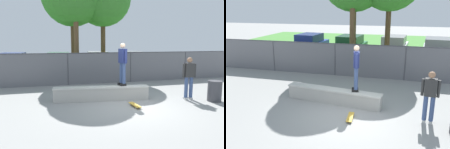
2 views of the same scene
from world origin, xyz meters
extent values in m
plane|color=gray|center=(0.00, 0.00, 0.00)|extent=(80.00, 80.00, 0.00)
cube|color=#478438|center=(0.00, 15.54, 0.01)|extent=(31.17, 20.00, 0.02)
cube|color=#A8A59E|center=(-0.87, 1.26, 0.27)|extent=(4.00, 0.96, 0.54)
cube|color=beige|center=(-0.87, 1.26, 0.57)|extent=(4.05, 1.01, 0.06)
cube|color=black|center=(0.06, 1.16, 0.65)|extent=(0.28, 0.16, 0.10)
cube|color=black|center=(0.01, 1.37, 0.65)|extent=(0.28, 0.16, 0.10)
cylinder|color=#384C7A|center=(0.09, 1.16, 1.14)|extent=(0.15, 0.15, 0.88)
cylinder|color=#384C7A|center=(0.04, 1.38, 1.14)|extent=(0.15, 0.15, 0.88)
cube|color=navy|center=(0.06, 1.27, 1.88)|extent=(0.29, 0.42, 0.60)
cylinder|color=navy|center=(0.12, 1.03, 1.86)|extent=(0.10, 0.10, 0.58)
cylinder|color=navy|center=(0.01, 1.52, 1.86)|extent=(0.10, 0.10, 0.58)
sphere|color=beige|center=(0.06, 1.27, 2.31)|extent=(0.22, 0.22, 0.22)
cube|color=gold|center=(0.13, -0.03, 0.08)|extent=(0.25, 0.81, 0.02)
cube|color=#B2B2B7|center=(0.11, 0.24, 0.06)|extent=(0.14, 0.07, 0.02)
cube|color=#B2B2B7|center=(0.15, -0.30, 0.06)|extent=(0.14, 0.07, 0.02)
cylinder|color=silver|center=(0.20, 0.25, 0.03)|extent=(0.03, 0.06, 0.05)
cylinder|color=silver|center=(0.03, 0.23, 0.03)|extent=(0.03, 0.06, 0.05)
cylinder|color=silver|center=(0.24, -0.30, 0.03)|extent=(0.03, 0.06, 0.05)
cylinder|color=silver|center=(0.07, -0.31, 0.03)|extent=(0.03, 0.06, 0.05)
cylinder|color=#4C4C51|center=(-5.75, 5.24, 0.92)|extent=(0.07, 0.07, 1.84)
cylinder|color=#4C4C51|center=(-1.92, 5.24, 0.92)|extent=(0.07, 0.07, 1.84)
cylinder|color=#4C4C51|center=(1.92, 5.24, 0.92)|extent=(0.07, 0.07, 1.84)
cylinder|color=#4C4C51|center=(0.00, 5.24, 1.81)|extent=(19.17, 0.05, 0.05)
cube|color=slate|center=(0.00, 5.24, 0.92)|extent=(19.17, 0.01, 1.84)
cylinder|color=#513823|center=(-1.33, 7.43, 1.97)|extent=(0.32, 0.32, 3.95)
cylinder|color=brown|center=(-1.24, 6.63, 2.56)|extent=(0.32, 0.32, 5.12)
cylinder|color=#513823|center=(0.76, 7.69, 1.98)|extent=(0.32, 0.32, 3.97)
cube|color=#233D9E|center=(-5.56, 10.42, 0.67)|extent=(2.19, 4.35, 0.70)
cube|color=navy|center=(-5.54, 10.57, 1.34)|extent=(1.79, 2.24, 0.64)
cylinder|color=black|center=(-4.79, 9.04, 0.32)|extent=(0.28, 0.66, 0.64)
cylinder|color=black|center=(-6.58, 9.21, 0.32)|extent=(0.28, 0.66, 0.64)
cylinder|color=black|center=(-4.54, 11.64, 0.32)|extent=(0.28, 0.66, 0.64)
cylinder|color=black|center=(-6.33, 11.81, 0.32)|extent=(0.28, 0.66, 0.64)
cube|color=#1E6638|center=(-2.20, 10.23, 0.67)|extent=(2.19, 4.35, 0.70)
cube|color=#10381E|center=(-2.18, 10.38, 1.34)|extent=(1.79, 2.24, 0.64)
cylinder|color=black|center=(-1.42, 8.85, 0.32)|extent=(0.28, 0.66, 0.64)
cylinder|color=black|center=(-3.22, 9.02, 0.32)|extent=(0.28, 0.66, 0.64)
cylinder|color=black|center=(-1.18, 11.44, 0.32)|extent=(0.28, 0.66, 0.64)
cylinder|color=black|center=(-2.97, 11.61, 0.32)|extent=(0.28, 0.66, 0.64)
cube|color=silver|center=(1.04, 10.88, 0.67)|extent=(2.19, 4.35, 0.70)
cube|color=gray|center=(1.05, 11.03, 1.34)|extent=(1.79, 2.24, 0.64)
cylinder|color=black|center=(1.81, 9.50, 0.32)|extent=(0.28, 0.66, 0.64)
cylinder|color=black|center=(0.02, 9.67, 0.32)|extent=(0.28, 0.66, 0.64)
cylinder|color=black|center=(2.06, 12.09, 0.32)|extent=(0.28, 0.66, 0.64)
cylinder|color=black|center=(0.27, 12.26, 0.32)|extent=(0.28, 0.66, 0.64)
cube|color=#B7BABF|center=(4.01, 10.38, 0.67)|extent=(2.19, 4.35, 0.70)
cube|color=slate|center=(4.02, 10.53, 1.34)|extent=(1.79, 2.24, 0.64)
cylinder|color=black|center=(2.99, 9.17, 0.32)|extent=(0.28, 0.66, 0.64)
cylinder|color=black|center=(5.03, 11.59, 0.32)|extent=(0.28, 0.66, 0.64)
cylinder|color=black|center=(3.24, 11.76, 0.32)|extent=(0.28, 0.66, 0.64)
cube|color=beige|center=(2.63, 0.41, 0.05)|extent=(0.14, 0.27, 0.10)
cube|color=beige|center=(2.85, 0.39, 0.05)|extent=(0.14, 0.27, 0.10)
cylinder|color=#384C7A|center=(2.63, 0.38, 0.54)|extent=(0.15, 0.15, 0.88)
cylinder|color=#384C7A|center=(2.85, 0.36, 0.54)|extent=(0.15, 0.15, 0.88)
cube|color=#2D2D2D|center=(2.74, 0.37, 1.28)|extent=(0.40, 0.26, 0.60)
cylinder|color=#2D2D2D|center=(2.49, 0.39, 1.26)|extent=(0.10, 0.10, 0.58)
cylinder|color=#2D2D2D|center=(2.99, 0.34, 1.26)|extent=(0.10, 0.10, 0.58)
sphere|color=#9E7051|center=(2.74, 0.37, 1.71)|extent=(0.22, 0.22, 0.22)
camera|label=1|loc=(-3.01, -7.95, 2.46)|focal=36.60mm
camera|label=2|loc=(1.79, -7.81, 3.90)|focal=39.46mm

